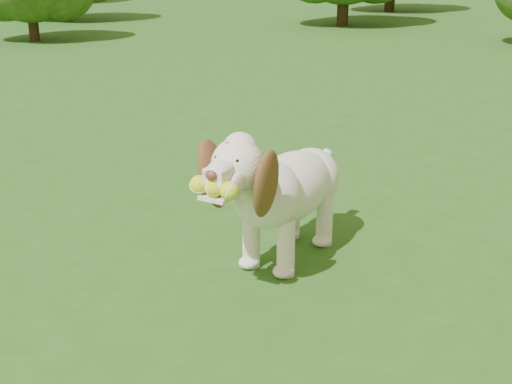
# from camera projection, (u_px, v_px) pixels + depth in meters

# --- Properties ---
(ground) EXTENTS (80.00, 80.00, 0.00)m
(ground) POSITION_uv_depth(u_px,v_px,m) (306.00, 299.00, 3.00)
(ground) COLOR #214F16
(ground) RESTS_ON ground
(dog) EXTENTS (0.60, 1.06, 0.71)m
(dog) POSITION_uv_depth(u_px,v_px,m) (281.00, 186.00, 3.22)
(dog) COLOR silver
(dog) RESTS_ON ground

